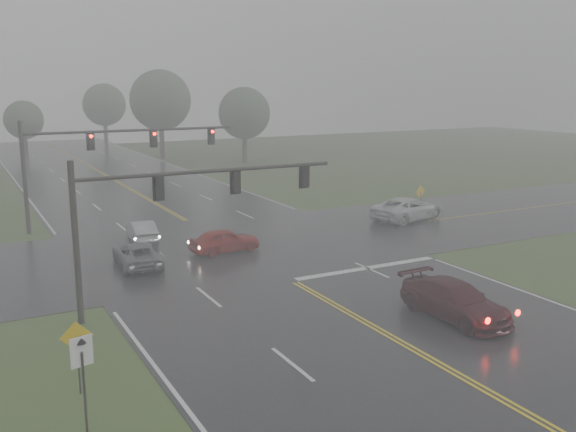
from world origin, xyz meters
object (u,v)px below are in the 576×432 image
sedan_silver (142,241)px  signal_gantry_far (95,151)px  car_grey (138,266)px  signal_gantry_near (163,203)px  pickup_white (407,220)px  sedan_red (225,252)px  sedan_maroon (454,318)px

sedan_silver → signal_gantry_far: 7.60m
car_grey → signal_gantry_near: signal_gantry_near is taller
sedan_silver → signal_gantry_far: signal_gantry_far is taller
car_grey → signal_gantry_far: 11.79m
pickup_white → signal_gantry_far: signal_gantry_far is taller
sedan_silver → signal_gantry_near: (-2.29, -12.20, 4.65)m
signal_gantry_far → car_grey: bearing=-91.6°
sedan_red → car_grey: bearing=91.2°
signal_gantry_near → pickup_white: bearing=24.9°
sedan_red → pickup_white: bearing=-85.8°
sedan_red → signal_gantry_far: signal_gantry_far is taller
car_grey → signal_gantry_far: (0.29, 10.62, 5.11)m
sedan_red → signal_gantry_near: bearing=138.4°
sedan_silver → car_grey: 5.44m
sedan_maroon → pickup_white: (10.43, 16.26, 0.00)m
car_grey → signal_gantry_near: bearing=88.9°
pickup_white → signal_gantry_near: signal_gantry_near is taller
sedan_red → signal_gantry_near: (-5.80, -7.48, 4.65)m
sedan_silver → signal_gantry_near: signal_gantry_near is taller
sedan_silver → car_grey: sedan_silver is taller
sedan_red → signal_gantry_near: size_ratio=0.35×
sedan_maroon → signal_gantry_far: size_ratio=0.37×
signal_gantry_near → sedan_red: bearing=52.2°
sedan_silver → pickup_white: (18.28, -2.65, 0.00)m
sedan_maroon → sedan_red: size_ratio=1.29×
sedan_maroon → sedan_silver: sedan_maroon is taller
sedan_maroon → pickup_white: size_ratio=0.91×
signal_gantry_near → signal_gantry_far: bearing=87.1°
sedan_maroon → signal_gantry_far: (-9.24, 24.35, 5.11)m
sedan_silver → sedan_maroon: bearing=118.0°
car_grey → signal_gantry_near: (-0.62, -7.03, 4.65)m
sedan_maroon → signal_gantry_near: size_ratio=0.45×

